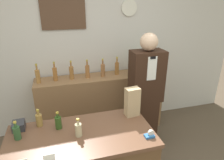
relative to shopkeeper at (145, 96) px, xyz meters
The scene contains 19 objects.
back_wall 1.14m from the shopkeeper, 121.81° to the left, with size 5.20×0.09×2.70m.
back_shelf 0.86m from the shopkeeper, 128.42° to the left, with size 2.00×0.41×0.97m.
shopkeeper is the anchor object (origin of this frame).
potted_plant 0.71m from the shopkeeper, 68.22° to the left, with size 0.24×0.24×0.31m.
paper_bag 0.65m from the shopkeeper, 128.68° to the right, with size 0.16×0.11×0.32m.
tape_dispenser 0.95m from the shopkeeper, 112.28° to the right, with size 0.09×0.06×0.07m.
price_card_right 1.56m from the shopkeeper, 143.14° to the right, with size 0.09×0.02×0.06m.
gift_box 1.59m from the shopkeeper, 164.74° to the right, with size 0.12×0.14×0.07m.
counter_bottle_0 1.64m from the shopkeeper, 159.25° to the right, with size 0.06×0.06×0.18m.
counter_bottle_1 1.41m from the shopkeeper, 162.78° to the right, with size 0.06×0.06×0.18m.
counter_bottle_2 1.28m from the shopkeeper, 156.10° to the right, with size 0.06×0.06×0.18m.
counter_bottle_3 1.21m from the shopkeeper, 145.29° to the right, with size 0.06×0.06×0.18m.
shelf_bottle_0 1.54m from the shopkeeper, 157.16° to the left, with size 0.06×0.06×0.29m.
shelf_bottle_1 1.34m from the shopkeeper, 151.98° to the left, with size 0.06×0.06×0.29m.
shelf_bottle_2 1.13m from the shopkeeper, 146.52° to the left, with size 0.06×0.06×0.29m.
shelf_bottle_3 0.94m from the shopkeeper, 138.90° to the left, with size 0.06×0.06×0.29m.
shelf_bottle_4 0.78m from the shopkeeper, 127.54° to the left, with size 0.06×0.06×0.29m.
shelf_bottle_5 0.70m from the shopkeeper, 109.10° to the left, with size 0.06×0.06×0.29m.
shelf_bottle_6 0.64m from the shopkeeper, 88.08° to the left, with size 0.06×0.06×0.29m.
Camera 1 is at (-0.57, -1.10, 2.08)m, focal length 32.00 mm.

